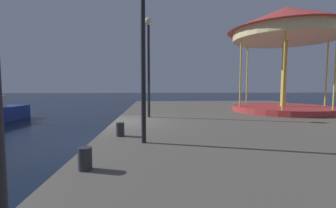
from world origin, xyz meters
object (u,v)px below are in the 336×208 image
object	(u,v)px
lamp_post_far_end	(149,50)
bollard_center	(85,159)
lamp_post_mid_promenade	(143,32)
bollard_north	(120,129)
carousel	(286,34)

from	to	relation	value
lamp_post_far_end	bollard_center	xyz separation A→B (m)	(-0.94, -6.67, -2.87)
bollard_center	lamp_post_far_end	bearing A→B (deg)	81.95
lamp_post_mid_promenade	bollard_north	world-z (taller)	lamp_post_mid_promenade
lamp_post_mid_promenade	bollard_north	xyz separation A→B (m)	(-0.72, 0.82, -2.60)
lamp_post_mid_promenade	bollard_center	xyz separation A→B (m)	(-0.94, -1.86, -2.60)
carousel	bollard_north	xyz separation A→B (m)	(-8.24, -5.92, -4.12)
carousel	lamp_post_mid_promenade	distance (m)	10.21
lamp_post_mid_promenade	lamp_post_far_end	world-z (taller)	lamp_post_far_end
lamp_post_far_end	bollard_north	distance (m)	4.97
lamp_post_far_end	bollard_center	size ratio (longest dim) A/B	11.31
carousel	bollard_north	bearing A→B (deg)	-144.30
lamp_post_far_end	bollard_north	bearing A→B (deg)	-100.41
lamp_post_mid_promenade	bollard_center	world-z (taller)	lamp_post_mid_promenade
lamp_post_mid_promenade	lamp_post_far_end	xyz separation A→B (m)	(0.01, 4.81, 0.27)
bollard_center	carousel	bearing A→B (deg)	45.50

